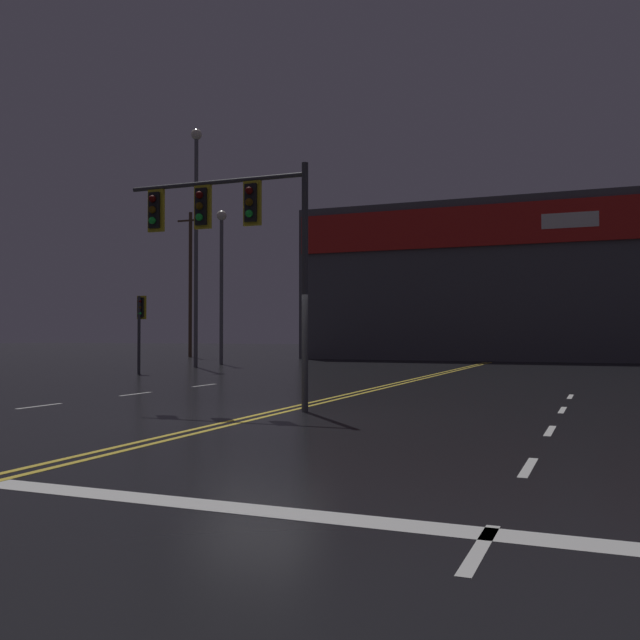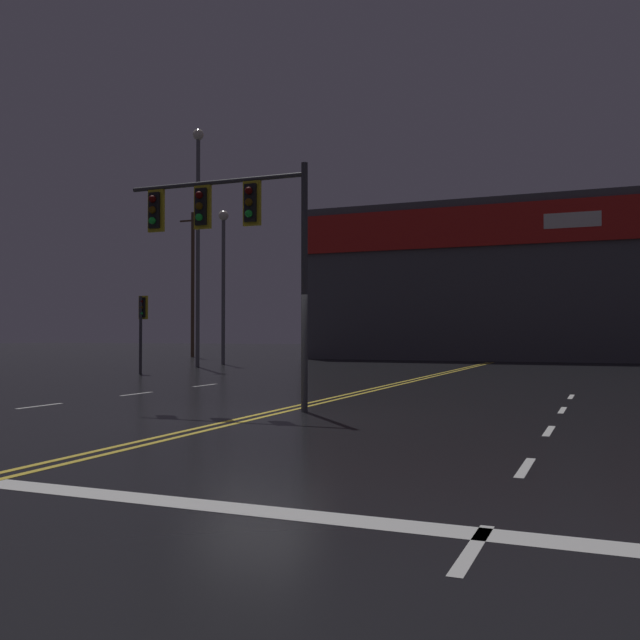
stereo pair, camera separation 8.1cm
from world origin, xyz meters
name	(u,v)px [view 1 (the left image)]	position (x,y,z in m)	size (l,w,h in m)	color
ground_plane	(257,417)	(0.00, 0.00, 0.00)	(200.00, 200.00, 0.00)	black
road_markings	(280,428)	(1.18, -1.43, 0.00)	(16.60, 60.00, 0.01)	gold
traffic_signal_median	(226,222)	(-1.42, 1.21, 4.18)	(4.50, 0.36, 5.34)	#38383D
traffic_signal_corner_northwest	(141,316)	(-11.76, 12.23, 2.41)	(0.42, 0.36, 3.29)	#38383D
streetlight_near_right	(196,220)	(-12.81, 18.26, 7.47)	(0.56, 0.56, 12.11)	#59595E
streetlight_far_right	(221,265)	(-13.29, 21.67, 5.52)	(0.56, 0.56, 8.53)	#59595E
building_backdrop	(503,284)	(0.00, 36.47, 5.08)	(25.82, 10.23, 10.13)	#4C4C51
utility_pole_row	(504,266)	(0.59, 32.26, 5.90)	(44.95, 0.26, 12.04)	#4C3828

